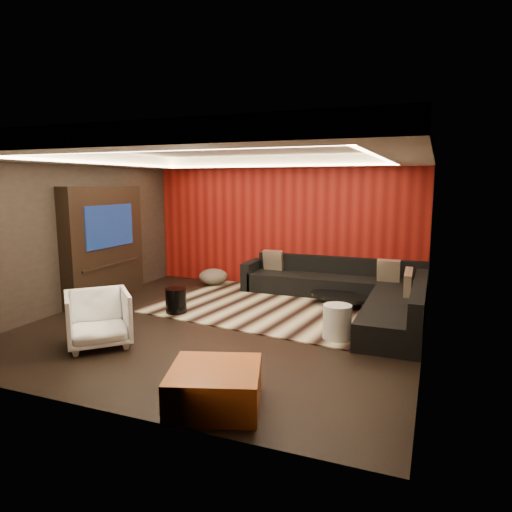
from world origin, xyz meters
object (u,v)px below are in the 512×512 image
at_px(coffee_table, 340,300).
at_px(white_side_table, 337,322).
at_px(drum_stool, 176,300).
at_px(armchair, 98,319).
at_px(orange_ottoman, 215,387).
at_px(sectional_sofa, 354,293).

distance_m(coffee_table, white_side_table, 1.83).
relative_size(drum_stool, armchair, 0.50).
relative_size(orange_ottoman, sectional_sofa, 0.25).
xyz_separation_m(coffee_table, sectional_sofa, (0.22, 0.10, 0.14)).
relative_size(drum_stool, white_side_table, 0.83).
bearing_deg(drum_stool, coffee_table, 30.35).
bearing_deg(coffee_table, orange_ottoman, -95.85).
bearing_deg(armchair, drum_stool, 39.61).
distance_m(drum_stool, sectional_sofa, 3.23).
bearing_deg(sectional_sofa, armchair, -131.30).
distance_m(drum_stool, armchair, 1.79).
distance_m(armchair, sectional_sofa, 4.50).
bearing_deg(sectional_sofa, coffee_table, -156.35).
height_order(coffee_table, white_side_table, white_side_table).
bearing_deg(armchair, white_side_table, -19.13).
bearing_deg(coffee_table, armchair, -129.91).
bearing_deg(drum_stool, armchair, -95.39).
distance_m(drum_stool, orange_ottoman, 3.48).
xyz_separation_m(white_side_table, sectional_sofa, (-0.09, 1.90, 0.00)).
height_order(armchair, sectional_sofa, armchair).
xyz_separation_m(coffee_table, white_side_table, (0.31, -1.80, 0.14)).
bearing_deg(orange_ottoman, drum_stool, 127.93).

